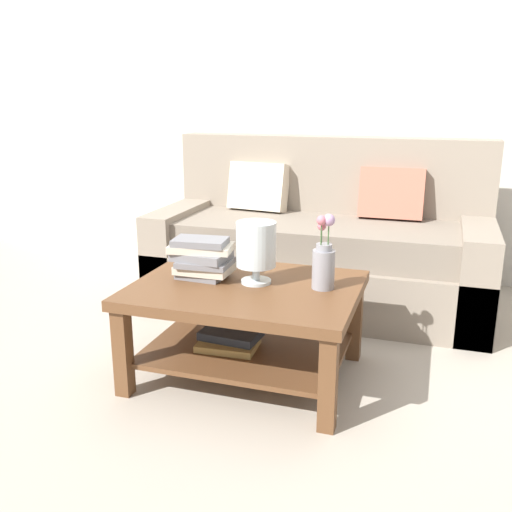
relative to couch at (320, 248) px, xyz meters
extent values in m
plane|color=#ADA393|center=(-0.08, -0.89, -0.36)|extent=(10.00, 10.00, 0.00)
cube|color=beige|center=(-0.08, 0.76, 0.99)|extent=(6.40, 0.12, 2.70)
cube|color=gray|center=(0.00, -0.07, -0.18)|extent=(2.10, 0.90, 0.36)
cube|color=gray|center=(0.00, -0.10, 0.10)|extent=(1.86, 0.74, 0.20)
cube|color=gray|center=(0.00, 0.28, 0.35)|extent=(2.10, 0.20, 0.70)
cube|color=gray|center=(-0.95, -0.07, -0.06)|extent=(0.20, 0.90, 0.60)
cube|color=gray|center=(0.95, -0.07, -0.06)|extent=(0.20, 0.90, 0.60)
cube|color=beige|center=(-0.47, 0.14, 0.36)|extent=(0.42, 0.23, 0.34)
cube|color=#B26651|center=(0.42, 0.14, 0.36)|extent=(0.40, 0.19, 0.34)
cube|color=brown|center=(-0.12, -1.15, 0.08)|extent=(1.05, 0.81, 0.05)
cube|color=brown|center=(-0.59, -1.49, -0.16)|extent=(0.07, 0.07, 0.42)
cube|color=brown|center=(0.35, -1.49, -0.16)|extent=(0.07, 0.07, 0.42)
cube|color=brown|center=(-0.59, -0.80, -0.16)|extent=(0.07, 0.07, 0.42)
cube|color=brown|center=(0.35, -0.80, -0.16)|extent=(0.07, 0.07, 0.42)
cube|color=brown|center=(-0.12, -1.15, -0.22)|extent=(0.93, 0.69, 0.02)
cube|color=tan|center=(-0.19, -1.19, -0.20)|extent=(0.29, 0.21, 0.03)
cube|color=#2D333D|center=(-0.19, -1.14, -0.16)|extent=(0.30, 0.22, 0.04)
cube|color=slate|center=(-0.36, -1.11, 0.12)|extent=(0.23, 0.16, 0.03)
cube|color=beige|center=(-0.35, -1.10, 0.15)|extent=(0.26, 0.18, 0.04)
cube|color=slate|center=(-0.34, -1.11, 0.18)|extent=(0.26, 0.21, 0.03)
cube|color=slate|center=(-0.36, -1.11, 0.22)|extent=(0.27, 0.21, 0.04)
cube|color=beige|center=(-0.36, -1.10, 0.25)|extent=(0.32, 0.22, 0.03)
cube|color=slate|center=(-0.36, -1.11, 0.28)|extent=(0.27, 0.19, 0.03)
cylinder|color=silver|center=(-0.08, -1.10, 0.11)|extent=(0.14, 0.14, 0.02)
cylinder|color=silver|center=(-0.08, -1.10, 0.15)|extent=(0.04, 0.04, 0.07)
cylinder|color=silver|center=(-0.08, -1.10, 0.29)|extent=(0.19, 0.19, 0.21)
sphere|color=#51704C|center=(-0.11, -1.10, 0.24)|extent=(0.05, 0.05, 0.05)
sphere|color=slate|center=(-0.05, -1.09, 0.25)|extent=(0.06, 0.06, 0.06)
cylinder|color=gray|center=(0.24, -1.08, 0.19)|extent=(0.10, 0.10, 0.18)
cylinder|color=gray|center=(0.24, -1.08, 0.30)|extent=(0.07, 0.07, 0.03)
cylinder|color=#426638|center=(0.26, -1.08, 0.36)|extent=(0.01, 0.01, 0.10)
sphere|color=#B28CB7|center=(0.26, -1.08, 0.43)|extent=(0.06, 0.06, 0.06)
cylinder|color=#426638|center=(0.22, -1.06, 0.35)|extent=(0.01, 0.01, 0.06)
sphere|color=#C66B7A|center=(0.22, -1.06, 0.39)|extent=(0.04, 0.04, 0.04)
cylinder|color=#426638|center=(0.23, -1.10, 0.36)|extent=(0.01, 0.01, 0.10)
sphere|color=#C66B7A|center=(0.23, -1.10, 0.43)|extent=(0.05, 0.05, 0.05)
camera|label=1|loc=(0.72, -3.55, 0.97)|focal=40.04mm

